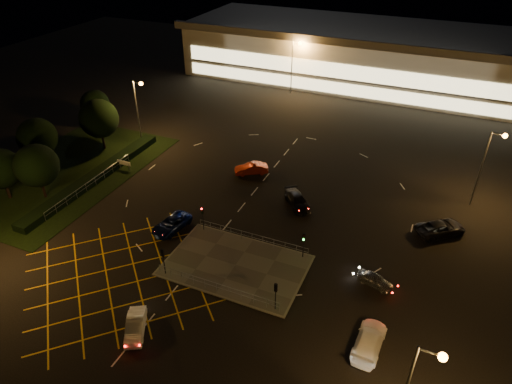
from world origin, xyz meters
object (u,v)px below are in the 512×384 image
at_px(car_queue_white, 135,326).
at_px(car_right_silver, 375,280).
at_px(car_circ_red, 251,169).
at_px(car_approach_white, 369,341).
at_px(signal_se, 276,291).
at_px(car_left_blue, 171,224).
at_px(signal_ne, 304,240).
at_px(car_east_grey, 441,228).
at_px(car_far_dkgrey, 297,200).
at_px(signal_sw, 163,256).
at_px(signal_nw, 203,214).

relative_size(car_queue_white, car_right_silver, 1.18).
bearing_deg(car_circ_red, car_right_silver, 21.13).
relative_size(car_queue_white, car_approach_white, 0.79).
distance_m(signal_se, car_right_silver, 10.63).
xyz_separation_m(car_left_blue, car_circ_red, (3.21, 15.37, 0.04)).
relative_size(signal_ne, car_east_grey, 0.55).
relative_size(car_right_silver, car_east_grey, 0.63).
relative_size(signal_se, car_queue_white, 0.74).
relative_size(car_queue_white, car_east_grey, 0.75).
distance_m(car_right_silver, car_approach_white, 7.80).
height_order(car_queue_white, car_right_silver, car_queue_white).
relative_size(car_far_dkgrey, car_circ_red, 1.10).
distance_m(signal_sw, signal_se, 12.00).
height_order(signal_se, car_approach_white, signal_se).
bearing_deg(car_queue_white, signal_nw, 67.55).
relative_size(signal_sw, car_far_dkgrey, 0.62).
height_order(signal_nw, car_right_silver, signal_nw).
relative_size(signal_ne, car_circ_red, 0.68).
xyz_separation_m(car_left_blue, car_east_grey, (28.48, 11.47, 0.07)).
relative_size(signal_se, signal_ne, 1.00).
height_order(car_queue_white, car_east_grey, car_east_grey).
bearing_deg(car_east_grey, car_approach_white, 128.27).
bearing_deg(signal_sw, car_far_dkgrey, -115.57).
distance_m(signal_nw, signal_ne, 12.00).
bearing_deg(car_left_blue, car_east_grey, 31.54).
height_order(signal_se, car_right_silver, signal_se).
distance_m(signal_nw, car_circ_red, 14.20).
bearing_deg(car_right_silver, car_approach_white, -156.17).
xyz_separation_m(car_left_blue, car_approach_white, (24.32, -7.47, 0.07)).
distance_m(signal_se, car_left_blue, 16.98).
distance_m(car_queue_white, car_left_blue, 14.94).
distance_m(signal_nw, car_right_silver, 19.93).
bearing_deg(car_approach_white, signal_sw, 0.69).
xyz_separation_m(car_left_blue, car_far_dkgrey, (11.69, 10.40, 0.02)).
distance_m(signal_sw, car_right_silver, 21.09).
bearing_deg(car_far_dkgrey, signal_se, -118.07).
distance_m(car_left_blue, car_far_dkgrey, 15.65).
bearing_deg(signal_nw, car_queue_white, -83.62).
bearing_deg(car_right_silver, signal_ne, 99.17).
relative_size(signal_ne, car_approach_white, 0.58).
xyz_separation_m(signal_sw, car_right_silver, (19.83, 6.98, -1.75)).
distance_m(car_far_dkgrey, car_right_silver, 15.43).
xyz_separation_m(signal_se, car_left_blue, (-15.50, 6.72, -1.65)).
xyz_separation_m(car_right_silver, car_approach_white, (1.00, -7.73, 0.18)).
bearing_deg(signal_sw, signal_ne, -146.35).
xyz_separation_m(signal_ne, car_far_dkgrey, (-3.81, 9.13, -1.63)).
distance_m(car_queue_white, car_circ_red, 29.44).
relative_size(signal_sw, car_right_silver, 0.87).
height_order(signal_ne, car_left_blue, signal_ne).
xyz_separation_m(signal_se, car_approach_white, (8.82, -0.75, -1.58)).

